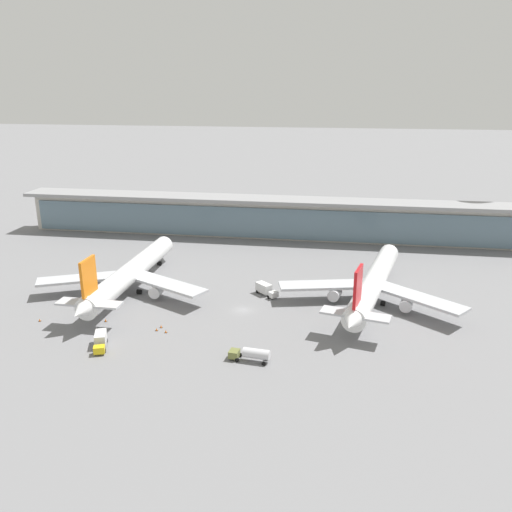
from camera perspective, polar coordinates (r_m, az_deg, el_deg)
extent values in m
plane|color=slate|center=(135.14, -1.42, -5.86)|extent=(1200.00, 1200.00, 0.00)
cylinder|color=white|center=(150.38, -13.26, -1.66)|extent=(6.84, 52.97, 5.57)
cone|color=white|center=(175.63, -9.61, 1.42)|extent=(5.58, 5.15, 5.46)
cone|color=white|center=(126.61, -18.33, -5.65)|extent=(5.16, 6.25, 5.02)
cube|color=black|center=(172.49, -9.98, 1.43)|extent=(4.23, 2.41, 0.67)
cube|color=#B7BABF|center=(151.79, -18.12, -2.30)|extent=(24.40, 15.60, 0.67)
cube|color=#B7BABF|center=(142.17, -9.55, -3.00)|extent=(24.16, 16.51, 0.67)
cylinder|color=silver|center=(150.66, -17.19, -3.14)|extent=(3.17, 4.11, 3.07)
cylinder|color=silver|center=(143.35, -10.67, -3.71)|extent=(3.17, 4.11, 3.07)
cube|color=orange|center=(128.19, -17.61, -2.13)|extent=(0.83, 6.74, 8.65)
cube|color=#B7BABF|center=(129.61, -17.55, -4.87)|extent=(15.47, 4.59, 0.48)
cylinder|color=black|center=(150.76, -14.64, -3.59)|extent=(1.18, 1.37, 1.35)
cylinder|color=black|center=(148.33, -12.48, -3.78)|extent=(1.18, 1.37, 1.35)
cylinder|color=black|center=(170.31, -10.37, -0.78)|extent=(1.18, 1.37, 1.35)
cylinder|color=white|center=(142.68, 12.62, -2.69)|extent=(17.06, 52.78, 5.57)
cone|color=white|center=(169.61, 14.25, 0.51)|extent=(6.43, 6.09, 5.46)
cone|color=white|center=(116.58, 10.26, -7.06)|extent=(6.24, 7.08, 5.02)
cube|color=black|center=(166.30, 14.12, 0.53)|extent=(4.58, 3.17, 0.67)
cube|color=#B7BABF|center=(140.72, 7.43, -3.12)|extent=(24.79, 11.51, 0.67)
cube|color=#B7BABF|center=(137.38, 17.19, -4.34)|extent=(22.59, 19.82, 0.67)
cylinder|color=silver|center=(140.30, 8.48, -4.07)|extent=(3.89, 4.61, 3.07)
cylinder|color=silver|center=(137.76, 15.90, -5.02)|extent=(3.89, 4.61, 3.07)
cube|color=red|center=(118.42, 10.92, -3.25)|extent=(2.14, 6.71, 8.65)
cube|color=#B7BABF|center=(119.94, 10.65, -6.20)|extent=(15.93, 7.51, 0.48)
cylinder|color=black|center=(142.15, 11.07, -4.67)|extent=(1.42, 1.57, 1.35)
cylinder|color=black|center=(141.31, 13.52, -4.98)|extent=(1.42, 1.57, 1.35)
cylinder|color=black|center=(163.96, 13.76, -1.76)|extent=(1.42, 1.57, 1.35)
cube|color=silver|center=(141.77, 1.89, -4.16)|extent=(2.88, 2.91, 1.50)
cube|color=black|center=(141.10, 2.10, -4.14)|extent=(1.49, 1.61, 0.70)
cube|color=silver|center=(144.46, 0.84, -3.44)|extent=(4.94, 4.80, 2.50)
cylinder|color=black|center=(143.26, 2.00, -4.24)|extent=(0.85, 0.81, 0.90)
cylinder|color=black|center=(141.99, 1.35, -4.44)|extent=(0.85, 0.81, 0.90)
cylinder|color=black|center=(146.67, 0.79, -3.68)|extent=(0.85, 0.81, 0.90)
cylinder|color=black|center=(145.44, 0.14, -3.88)|extent=(0.85, 0.81, 0.90)
cube|color=yellow|center=(118.47, -16.55, -9.63)|extent=(2.77, 2.47, 1.50)
cube|color=black|center=(117.63, -16.59, -9.68)|extent=(1.99, 0.81, 0.70)
cube|color=silver|center=(121.83, -16.40, -8.48)|extent=(3.72, 5.11, 2.50)
cylinder|color=black|center=(119.40, -15.97, -9.76)|extent=(0.57, 0.94, 0.90)
cylinder|color=black|center=(119.64, -16.99, -9.80)|extent=(0.57, 0.94, 0.90)
cylinder|color=black|center=(123.66, -15.79, -8.73)|extent=(0.57, 0.94, 0.90)
cylinder|color=black|center=(123.90, -16.78, -8.77)|extent=(0.57, 0.94, 0.90)
cube|color=olive|center=(112.17, -2.37, -10.47)|extent=(2.25, 2.61, 1.50)
cylinder|color=silver|center=(110.63, 0.04, -10.48)|extent=(5.80, 2.70, 2.10)
cylinder|color=black|center=(111.36, -2.06, -11.14)|extent=(0.93, 0.38, 0.90)
cylinder|color=black|center=(113.20, -1.72, -10.62)|extent=(0.93, 0.38, 0.90)
cylinder|color=black|center=(109.98, 0.83, -11.53)|extent=(0.93, 0.38, 0.90)
cylinder|color=black|center=(111.85, 1.12, -10.99)|extent=(0.93, 0.38, 0.90)
cube|color=beige|center=(197.15, 2.17, 4.01)|extent=(188.07, 8.00, 14.00)
cube|color=slate|center=(193.19, 2.01, 3.50)|extent=(184.30, 0.50, 11.20)
cube|color=gray|center=(193.51, 2.12, 6.05)|extent=(191.83, 12.80, 1.20)
cone|color=orange|center=(126.39, -10.67, -7.78)|extent=(0.44, 0.44, 0.70)
cube|color=black|center=(126.54, -10.66, -7.91)|extent=(0.62, 0.62, 0.04)
cone|color=orange|center=(125.08, -9.70, -8.01)|extent=(0.44, 0.44, 0.70)
cube|color=black|center=(125.22, -9.69, -8.14)|extent=(0.62, 0.62, 0.04)
cone|color=orange|center=(127.74, -10.20, -7.46)|extent=(0.44, 0.44, 0.70)
cube|color=black|center=(127.88, -10.19, -7.60)|extent=(0.62, 0.62, 0.04)
cone|color=orange|center=(139.17, -22.29, -6.40)|extent=(0.44, 0.44, 0.70)
cube|color=black|center=(139.30, -22.27, -6.52)|extent=(0.62, 0.62, 0.04)
cone|color=orange|center=(133.82, -15.91, -6.68)|extent=(0.44, 0.44, 0.70)
cube|color=black|center=(133.95, -15.90, -6.81)|extent=(0.62, 0.62, 0.04)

